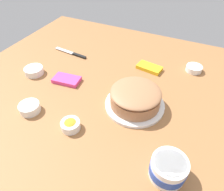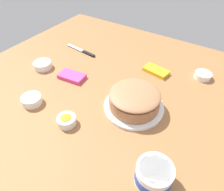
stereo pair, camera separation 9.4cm
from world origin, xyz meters
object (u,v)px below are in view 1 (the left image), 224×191
Objects in this scene: sprinkle_bowl_rainbow at (30,108)px; candy_box_lower at (149,68)px; frosted_cake at (135,98)px; frosting_tub at (168,168)px; sprinkle_bowl_orange at (71,125)px; candy_box_upper at (67,80)px; spreading_knife at (73,54)px; sprinkle_bowl_blue at (34,71)px; sprinkle_bowl_yellow at (194,68)px.

sprinkle_bowl_rainbow reaches higher than candy_box_lower.
frosted_cake is 0.34m from frosting_tub.
sprinkle_bowl_rainbow is at bearing -150.85° from frosted_cake.
frosted_cake is 3.44× the size of sprinkle_bowl_orange.
candy_box_lower is (0.38, 0.54, -0.01)m from sprinkle_bowl_rainbow.
frosting_tub is at bearing -4.39° from sprinkle_bowl_orange.
candy_box_upper is at bearing 127.61° from sprinkle_bowl_orange.
candy_box_lower is 0.97× the size of candy_box_upper.
candy_box_lower reaches higher than spreading_knife.
sprinkle_bowl_rainbow is 0.29m from sprinkle_bowl_blue.
frosted_cake is at bearing 29.15° from sprinkle_bowl_rainbow.
sprinkle_bowl_yellow is 0.25m from candy_box_lower.
candy_box_upper is (0.20, 0.02, -0.01)m from sprinkle_bowl_blue.
frosted_cake is at bearing 50.78° from sprinkle_bowl_orange.
candy_box_upper is at bearing 177.38° from frosted_cake.
sprinkle_bowl_yellow reaches higher than candy_box_lower.
sprinkle_bowl_rainbow is at bearing -134.29° from sprinkle_bowl_yellow.
sprinkle_bowl_orange is (-0.40, 0.03, -0.02)m from frosting_tub.
spreading_knife is 2.38× the size of sprinkle_bowl_blue.
sprinkle_bowl_blue is (-0.58, 0.00, -0.03)m from frosted_cake.
sprinkle_bowl_blue is 0.88m from sprinkle_bowl_yellow.
sprinkle_bowl_orange is 0.32m from candy_box_upper.
frosting_tub is 0.90× the size of candy_box_lower.
frosted_cake is at bearing -116.81° from sprinkle_bowl_yellow.
spreading_knife is at bearing 100.92° from sprinkle_bowl_rainbow.
candy_box_upper is (-0.59, -0.38, -0.01)m from sprinkle_bowl_yellow.
sprinkle_bowl_yellow is (0.20, 0.40, -0.03)m from frosted_cake.
sprinkle_bowl_blue is 0.72× the size of candy_box_upper.
frosting_tub is at bearing -58.37° from candy_box_lower.
frosted_cake is 0.47m from sprinkle_bowl_rainbow.
frosted_cake reaches higher than sprinkle_bowl_blue.
sprinkle_bowl_orange is 0.46m from sprinkle_bowl_blue.
sprinkle_bowl_yellow is at bearing 11.12° from spreading_knife.
sprinkle_bowl_yellow is 0.64× the size of candy_box_lower.
sprinkle_bowl_yellow is 0.62× the size of candy_box_upper.
spreading_knife is 3.01× the size of sprinkle_bowl_orange.
spreading_knife is at bearing 143.86° from frosting_tub.
candy_box_lower is at bearing 95.12° from frosted_cake.
candy_box_lower is at bearing 32.54° from candy_box_upper.
spreading_knife is 0.58m from sprinkle_bowl_orange.
sprinkle_bowl_blue is at bearing 127.38° from sprinkle_bowl_rainbow.
sprinkle_bowl_yellow is at bearing 30.21° from candy_box_lower.
frosted_cake is 0.30m from sprinkle_bowl_orange.
frosting_tub reaches higher than sprinkle_bowl_blue.
sprinkle_bowl_yellow is (0.39, 0.63, -0.00)m from sprinkle_bowl_orange.
sprinkle_bowl_rainbow is (-0.41, -0.23, -0.03)m from frosted_cake.
candy_box_lower is at bearing 28.93° from sprinkle_bowl_blue.
sprinkle_bowl_orange reaches higher than candy_box_upper.
sprinkle_bowl_rainbow is 0.67× the size of candy_box_lower.
sprinkle_bowl_orange is 0.79× the size of sprinkle_bowl_blue.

